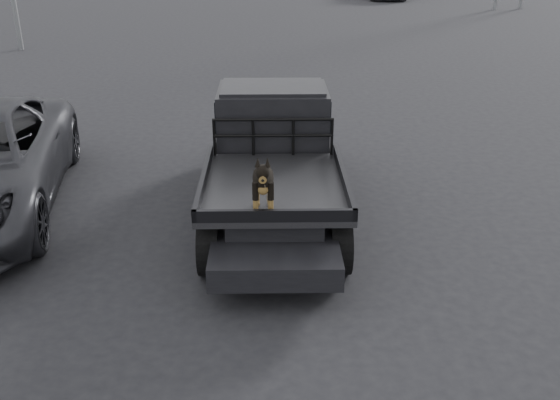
{
  "coord_description": "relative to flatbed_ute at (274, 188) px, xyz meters",
  "views": [
    {
      "loc": [
        0.66,
        -7.0,
        4.1
      ],
      "look_at": [
        0.78,
        -0.5,
        1.23
      ],
      "focal_mm": 40.0,
      "sensor_mm": 36.0,
      "label": 1
    }
  ],
  "objects": [
    {
      "name": "ute_cab",
      "position": [
        0.0,
        0.95,
        0.9
      ],
      "size": [
        1.72,
        1.3,
        0.88
      ],
      "primitive_type": null,
      "color": "black",
      "rests_on": "flatbed_ute"
    },
    {
      "name": "flatbed_ute",
      "position": [
        0.0,
        0.0,
        0.0
      ],
      "size": [
        2.0,
        5.4,
        0.92
      ],
      "primitive_type": null,
      "color": "black",
      "rests_on": "ground"
    },
    {
      "name": "ground",
      "position": [
        -0.72,
        -1.7,
        -0.46
      ],
      "size": [
        120.0,
        120.0,
        0.0
      ],
      "primitive_type": "plane",
      "color": "black",
      "rests_on": "ground"
    },
    {
      "name": "headache_rack",
      "position": [
        0.0,
        0.2,
        0.74
      ],
      "size": [
        1.8,
        0.08,
        0.55
      ],
      "primitive_type": null,
      "color": "black",
      "rests_on": "flatbed_ute"
    },
    {
      "name": "dog",
      "position": [
        -0.14,
        -1.82,
        0.83
      ],
      "size": [
        0.32,
        0.6,
        0.74
      ],
      "primitive_type": null,
      "color": "black",
      "rests_on": "flatbed_ute"
    }
  ]
}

